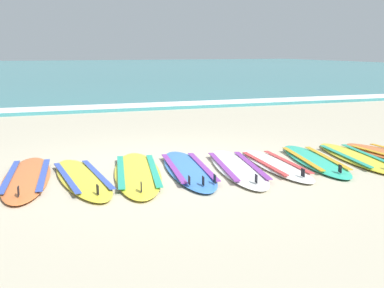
{
  "coord_description": "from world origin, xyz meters",
  "views": [
    {
      "loc": [
        -1.94,
        -6.57,
        1.76
      ],
      "look_at": [
        0.44,
        0.48,
        0.25
      ],
      "focal_mm": 43.84,
      "sensor_mm": 36.0,
      "label": 1
    }
  ],
  "objects": [
    {
      "name": "wave_foam_strip",
      "position": [
        0.0,
        7.21,
        0.06
      ],
      "size": [
        80.0,
        1.09,
        0.11
      ],
      "primitive_type": "cube",
      "color": "white",
      "rests_on": "ground"
    },
    {
      "name": "sea",
      "position": [
        0.0,
        36.66,
        0.05
      ],
      "size": [
        80.0,
        60.0,
        0.1
      ],
      "primitive_type": "cube",
      "color": "teal",
      "rests_on": "ground"
    },
    {
      "name": "surfboard_2",
      "position": [
        -1.39,
        -0.24,
        0.04
      ],
      "size": [
        0.82,
        2.38,
        0.18
      ],
      "color": "yellow",
      "rests_on": "ground"
    },
    {
      "name": "surfboard_4",
      "position": [
        0.12,
        -0.26,
        0.04
      ],
      "size": [
        0.88,
        2.49,
        0.18
      ],
      "color": "#3875CC",
      "rests_on": "ground"
    },
    {
      "name": "surfboard_1",
      "position": [
        -2.11,
        0.03,
        0.04
      ],
      "size": [
        0.82,
        2.49,
        0.18
      ],
      "color": "orange",
      "rests_on": "ground"
    },
    {
      "name": "ground_plane",
      "position": [
        0.0,
        0.0,
        0.0
      ],
      "size": [
        80.0,
        80.0,
        0.0
      ],
      "primitive_type": "plane",
      "color": "#B7AD93"
    },
    {
      "name": "surfboard_7",
      "position": [
        2.19,
        -0.36,
        0.04
      ],
      "size": [
        0.97,
        2.36,
        0.18
      ],
      "color": "#2DB793",
      "rests_on": "ground"
    },
    {
      "name": "surfboard_8",
      "position": [
        2.95,
        -0.41,
        0.04
      ],
      "size": [
        0.91,
        2.36,
        0.18
      ],
      "color": "yellow",
      "rests_on": "ground"
    },
    {
      "name": "surfboard_3",
      "position": [
        -0.62,
        -0.22,
        0.04
      ],
      "size": [
        1.06,
        2.66,
        0.18
      ],
      "color": "yellow",
      "rests_on": "ground"
    },
    {
      "name": "surfboard_5",
      "position": [
        0.85,
        -0.39,
        0.04
      ],
      "size": [
        0.98,
        2.49,
        0.18
      ],
      "color": "white",
      "rests_on": "ground"
    },
    {
      "name": "surfboard_6",
      "position": [
        1.47,
        -0.42,
        0.04
      ],
      "size": [
        0.64,
        2.18,
        0.18
      ],
      "color": "white",
      "rests_on": "ground"
    }
  ]
}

